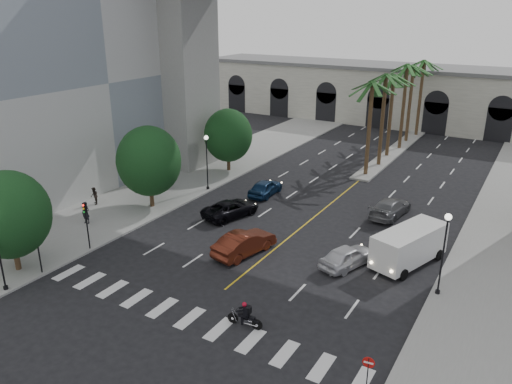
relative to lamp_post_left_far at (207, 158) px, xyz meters
name	(u,v)px	position (x,y,z in m)	size (l,w,h in m)	color
ground	(206,305)	(11.40, -16.00, -3.22)	(140.00, 140.00, 0.00)	black
sidewalk_left	(172,186)	(-3.60, -1.00, -3.15)	(8.00, 100.00, 0.15)	gray
median	(393,152)	(11.40, 22.00, -3.12)	(2.00, 24.00, 0.20)	gray
building_left	(49,74)	(-15.60, -4.00, 7.09)	(16.50, 32.50, 20.60)	beige
pier_building	(430,97)	(11.40, 39.00, 1.04)	(71.00, 10.50, 8.50)	silver
palm_a	(372,87)	(11.40, 12.00, 5.88)	(3.20, 3.20, 10.30)	#47331E
palm_b	(386,79)	(11.50, 16.00, 6.15)	(3.20, 3.20, 10.60)	#47331E
palm_c	(394,79)	(11.20, 20.00, 5.69)	(3.20, 3.20, 10.10)	#47331E
palm_d	(407,69)	(11.55, 24.00, 6.43)	(3.20, 3.20, 10.90)	#47331E
palm_e	(413,70)	(11.30, 28.00, 5.97)	(3.20, 3.20, 10.40)	#47331E
palm_f	(424,65)	(11.60, 32.00, 6.24)	(3.20, 3.20, 10.70)	#47331E
street_tree_near	(9,215)	(-1.60, -19.00, 0.80)	(5.20, 5.20, 6.89)	#382616
street_tree_mid	(149,161)	(-1.60, -6.00, 0.99)	(5.44, 5.44, 7.21)	#382616
street_tree_far	(228,135)	(-1.60, 6.00, 0.68)	(5.04, 5.04, 6.68)	#382616
lamp_post_left_far	(207,158)	(0.00, 0.00, 0.00)	(0.40, 0.40, 5.35)	black
lamp_post_right	(444,247)	(22.80, -8.00, 0.00)	(0.40, 0.40, 5.35)	black
traffic_signal_near	(37,239)	(0.10, -18.50, -0.71)	(0.25, 0.18, 3.65)	black
traffic_signal_far	(86,218)	(0.10, -14.50, -0.71)	(0.25, 0.18, 3.65)	black
motorcycle_rider	(246,316)	(14.51, -16.55, -2.54)	(2.08, 0.56, 1.50)	black
car_a	(348,256)	(16.78, -7.31, -2.48)	(1.75, 4.34, 1.48)	silver
car_b	(244,243)	(9.90, -9.30, -2.39)	(1.75, 5.03, 1.66)	#541D10
car_c	(231,209)	(5.36, -4.16, -2.52)	(2.32, 5.03, 1.40)	black
car_d	(390,208)	(16.70, 2.70, -2.48)	(2.09, 5.14, 1.49)	slate
car_e	(265,187)	(5.32, 1.69, -2.48)	(1.76, 4.37, 1.49)	#0F284A
cargo_van	(409,245)	(20.16, -4.95, -1.81)	(4.00, 6.33, 2.53)	silver
pedestrian_a	(86,213)	(-3.57, -11.49, -2.18)	(0.65, 0.43, 1.79)	black
pedestrian_b	(94,196)	(-6.16, -8.29, -2.29)	(0.76, 0.59, 1.56)	black
do_not_enter_sign	(368,369)	(21.90, -18.42, -1.60)	(0.55, 0.09, 2.24)	black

